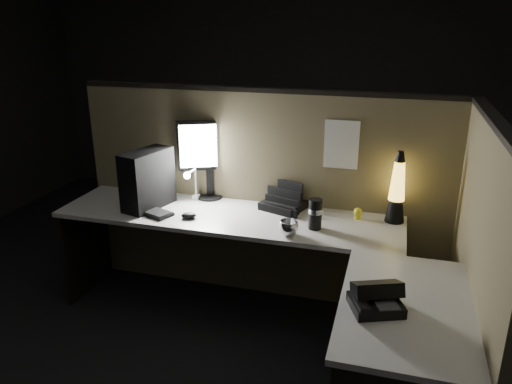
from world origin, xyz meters
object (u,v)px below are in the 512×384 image
(desk_phone, at_px, (375,298))
(monitor, at_px, (209,152))
(lava_lamp, at_px, (397,193))
(keyboard, at_px, (147,210))
(pc_tower, at_px, (148,179))

(desk_phone, bearing_deg, monitor, 114.60)
(lava_lamp, bearing_deg, keyboard, -169.68)
(monitor, height_order, lava_lamp, monitor)
(keyboard, bearing_deg, monitor, 73.13)
(keyboard, height_order, lava_lamp, lava_lamp)
(desk_phone, bearing_deg, lava_lamp, 64.53)
(pc_tower, relative_size, keyboard, 1.00)
(pc_tower, height_order, keyboard, pc_tower)
(pc_tower, bearing_deg, desk_phone, -13.64)
(lava_lamp, distance_m, desk_phone, 1.08)
(monitor, xyz_separation_m, keyboard, (-0.31, -0.39, -0.33))
(pc_tower, distance_m, desk_phone, 1.81)
(pc_tower, bearing_deg, monitor, 57.50)
(keyboard, xyz_separation_m, lava_lamp, (1.61, 0.29, 0.18))
(pc_tower, relative_size, desk_phone, 1.45)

